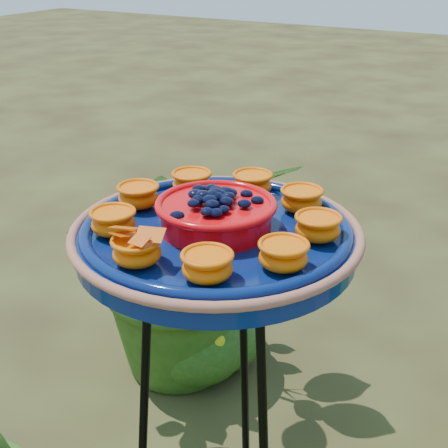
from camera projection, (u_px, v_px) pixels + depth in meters
The scene contains 3 objects.
tripod_stand at pixel (217, 419), 1.25m from camera, with size 0.38×0.39×0.96m.
feeder_dish at pixel (216, 230), 1.08m from camera, with size 0.53×0.53×0.11m.
shrub_back_left at pixel (185, 261), 2.18m from camera, with size 0.77×0.67×0.86m, color #224813.
Camera 1 is at (0.41, -0.88, 1.46)m, focal length 50.00 mm.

